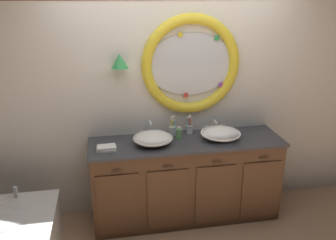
{
  "coord_description": "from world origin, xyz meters",
  "views": [
    {
      "loc": [
        -0.71,
        -2.98,
        2.37
      ],
      "look_at": [
        -0.12,
        0.25,
        1.15
      ],
      "focal_mm": 37.71,
      "sensor_mm": 36.0,
      "label": 1
    }
  ],
  "objects": [
    {
      "name": "toothbrush_holder_left",
      "position": [
        -0.03,
        0.45,
        0.96
      ],
      "size": [
        0.08,
        0.08,
        0.22
      ],
      "color": "silver",
      "rests_on": "vanity_counter"
    },
    {
      "name": "vanity_counter",
      "position": [
        0.08,
        0.27,
        0.45
      ],
      "size": [
        2.01,
        0.59,
        0.9
      ],
      "color": "brown",
      "rests_on": "ground_plane"
    },
    {
      "name": "soap_dispenser",
      "position": [
        0.02,
        0.34,
        0.96
      ],
      "size": [
        0.06,
        0.07,
        0.14
      ],
      "color": "#6BAD66",
      "rests_on": "vanity_counter"
    },
    {
      "name": "folded_hand_towel",
      "position": [
        -0.73,
        0.19,
        0.92
      ],
      "size": [
        0.19,
        0.13,
        0.04
      ],
      "color": "white",
      "rests_on": "vanity_counter"
    },
    {
      "name": "ground_plane",
      "position": [
        0.0,
        0.0,
        0.0
      ],
      "size": [
        14.0,
        14.0,
        0.0
      ],
      "primitive_type": "plane",
      "color": "tan"
    },
    {
      "name": "faucet_set_left",
      "position": [
        -0.27,
        0.47,
        0.97
      ],
      "size": [
        0.23,
        0.14,
        0.18
      ],
      "color": "silver",
      "rests_on": "vanity_counter"
    },
    {
      "name": "sink_basin_right",
      "position": [
        0.44,
        0.25,
        0.97
      ],
      "size": [
        0.42,
        0.42,
        0.13
      ],
      "color": "white",
      "rests_on": "vanity_counter"
    },
    {
      "name": "sink_basin_left",
      "position": [
        -0.27,
        0.25,
        0.97
      ],
      "size": [
        0.4,
        0.4,
        0.13
      ],
      "color": "white",
      "rests_on": "vanity_counter"
    },
    {
      "name": "toothbrush_holder_right",
      "position": [
        0.16,
        0.46,
        0.96
      ],
      "size": [
        0.08,
        0.08,
        0.21
      ],
      "color": "silver",
      "rests_on": "vanity_counter"
    },
    {
      "name": "back_wall_assembly",
      "position": [
        0.01,
        0.58,
        1.33
      ],
      "size": [
        6.4,
        0.26,
        2.6
      ],
      "color": "silver",
      "rests_on": "ground_plane"
    },
    {
      "name": "faucet_set_right",
      "position": [
        0.44,
        0.47,
        0.96
      ],
      "size": [
        0.24,
        0.12,
        0.14
      ],
      "color": "silver",
      "rests_on": "vanity_counter"
    }
  ]
}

